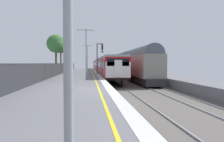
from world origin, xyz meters
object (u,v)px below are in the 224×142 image
(commuter_train_at_platform, at_px, (101,65))
(platform_lamp_mid, at_px, (86,49))
(platform_lamp_far, at_px, (87,56))
(background_tree_centre, at_px, (56,44))
(background_tree_left, at_px, (61,47))
(speed_limit_sign, at_px, (98,64))
(signal_gantry, at_px, (99,55))
(freight_train_adjacent_track, at_px, (130,64))

(commuter_train_at_platform, bearing_deg, platform_lamp_mid, -96.74)
(commuter_train_at_platform, height_order, platform_lamp_far, platform_lamp_far)
(platform_lamp_mid, bearing_deg, background_tree_centre, 108.31)
(background_tree_left, bearing_deg, speed_limit_sign, -66.21)
(background_tree_left, xyz_separation_m, background_tree_centre, (-0.31, -4.94, 0.09))
(background_tree_centre, bearing_deg, background_tree_left, 86.37)
(signal_gantry, xyz_separation_m, speed_limit_sign, (-0.37, -4.39, -1.49))
(signal_gantry, bearing_deg, platform_lamp_mid, -99.90)
(signal_gantry, height_order, speed_limit_sign, signal_gantry)
(freight_train_adjacent_track, distance_m, platform_lamp_mid, 14.37)
(signal_gantry, xyz_separation_m, platform_lamp_far, (-1.92, 9.55, 0.16))
(freight_train_adjacent_track, xyz_separation_m, signal_gantry, (-5.48, -1.24, 1.44))
(platform_lamp_far, xyz_separation_m, background_tree_left, (-5.58, 2.21, 1.96))
(freight_train_adjacent_track, xyz_separation_m, background_tree_centre, (-13.29, 5.58, 3.65))
(commuter_train_at_platform, bearing_deg, signal_gantry, -94.75)
(commuter_train_at_platform, height_order, background_tree_centre, background_tree_centre)
(platform_lamp_mid, xyz_separation_m, platform_lamp_far, (-0.00, 20.54, 0.01))
(freight_train_adjacent_track, bearing_deg, signal_gantry, -167.23)
(background_tree_left, relative_size, background_tree_centre, 0.94)
(commuter_train_at_platform, relative_size, signal_gantry, 12.24)
(background_tree_left, height_order, background_tree_centre, background_tree_centre)
(speed_limit_sign, height_order, platform_lamp_mid, platform_lamp_mid)
(platform_lamp_far, xyz_separation_m, background_tree_centre, (-5.89, -2.73, 2.05))
(platform_lamp_mid, distance_m, background_tree_centre, 18.87)
(commuter_train_at_platform, distance_m, background_tree_left, 11.47)
(signal_gantry, distance_m, background_tree_centre, 10.60)
(signal_gantry, relative_size, speed_limit_sign, 1.97)
(signal_gantry, bearing_deg, platform_lamp_far, 101.34)
(signal_gantry, distance_m, background_tree_left, 14.11)
(signal_gantry, height_order, background_tree_left, background_tree_left)
(background_tree_centre, bearing_deg, platform_lamp_mid, -71.69)
(platform_lamp_mid, distance_m, background_tree_left, 23.51)
(signal_gantry, relative_size, background_tree_left, 0.73)
(background_tree_left, bearing_deg, signal_gantry, -57.50)
(platform_lamp_mid, relative_size, platform_lamp_far, 1.00)
(commuter_train_at_platform, relative_size, freight_train_adjacent_track, 2.12)
(commuter_train_at_platform, xyz_separation_m, signal_gantry, (-1.47, -17.71, 1.84))
(speed_limit_sign, height_order, background_tree_left, background_tree_left)
(commuter_train_at_platform, height_order, freight_train_adjacent_track, freight_train_adjacent_track)
(signal_gantry, bearing_deg, background_tree_centre, 138.85)
(signal_gantry, distance_m, speed_limit_sign, 4.65)
(freight_train_adjacent_track, distance_m, speed_limit_sign, 8.12)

